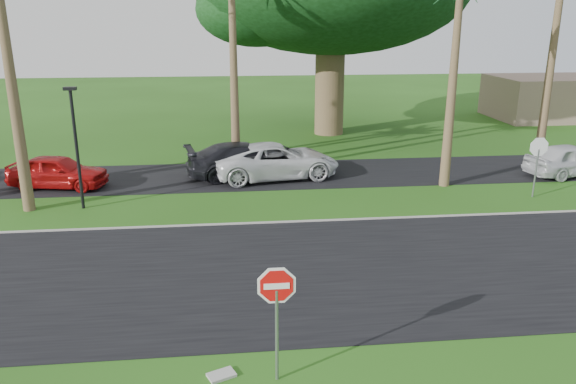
{
  "coord_description": "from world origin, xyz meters",
  "views": [
    {
      "loc": [
        -0.32,
        -12.73,
        7.02
      ],
      "look_at": [
        1.47,
        3.98,
        1.8
      ],
      "focal_mm": 35.0,
      "sensor_mm": 36.0,
      "label": 1
    }
  ],
  "objects_px": {
    "stop_sign_near": "(277,301)",
    "car_minivan": "(276,161)",
    "stop_sign_far": "(538,155)",
    "car_dark": "(245,160)",
    "car_red": "(58,172)",
    "car_pickup": "(571,160)"
  },
  "relations": [
    {
      "from": "stop_sign_far",
      "to": "car_dark",
      "type": "relative_size",
      "value": 0.49
    },
    {
      "from": "stop_sign_near",
      "to": "car_pickup",
      "type": "bearing_deg",
      "value": 43.09
    },
    {
      "from": "car_dark",
      "to": "car_minivan",
      "type": "bearing_deg",
      "value": -115.27
    },
    {
      "from": "stop_sign_near",
      "to": "car_dark",
      "type": "height_order",
      "value": "stop_sign_near"
    },
    {
      "from": "car_red",
      "to": "car_dark",
      "type": "xyz_separation_m",
      "value": [
        8.07,
        0.92,
        0.07
      ]
    },
    {
      "from": "car_red",
      "to": "car_minivan",
      "type": "height_order",
      "value": "car_minivan"
    },
    {
      "from": "stop_sign_near",
      "to": "car_dark",
      "type": "bearing_deg",
      "value": 90.44
    },
    {
      "from": "stop_sign_near",
      "to": "car_red",
      "type": "bearing_deg",
      "value": 119.57
    },
    {
      "from": "car_dark",
      "to": "car_minivan",
      "type": "xyz_separation_m",
      "value": [
        1.41,
        -0.35,
        0.01
      ]
    },
    {
      "from": "stop_sign_near",
      "to": "car_minivan",
      "type": "relative_size",
      "value": 0.46
    },
    {
      "from": "car_dark",
      "to": "car_pickup",
      "type": "relative_size",
      "value": 1.22
    },
    {
      "from": "car_minivan",
      "to": "car_pickup",
      "type": "xyz_separation_m",
      "value": [
        13.6,
        -1.07,
        -0.04
      ]
    },
    {
      "from": "car_dark",
      "to": "car_red",
      "type": "bearing_deg",
      "value": 85.27
    },
    {
      "from": "car_pickup",
      "to": "stop_sign_near",
      "type": "bearing_deg",
      "value": 120.48
    },
    {
      "from": "stop_sign_near",
      "to": "car_red",
      "type": "xyz_separation_m",
      "value": [
        -8.18,
        14.43,
        -1.06
      ]
    },
    {
      "from": "car_red",
      "to": "car_pickup",
      "type": "distance_m",
      "value": 23.08
    },
    {
      "from": "car_dark",
      "to": "car_minivan",
      "type": "height_order",
      "value": "car_minivan"
    },
    {
      "from": "stop_sign_near",
      "to": "car_minivan",
      "type": "height_order",
      "value": "stop_sign_near"
    },
    {
      "from": "stop_sign_near",
      "to": "car_minivan",
      "type": "xyz_separation_m",
      "value": [
        1.29,
        15.0,
        -0.98
      ]
    },
    {
      "from": "stop_sign_far",
      "to": "car_minivan",
      "type": "height_order",
      "value": "stop_sign_far"
    },
    {
      "from": "stop_sign_far",
      "to": "stop_sign_near",
      "type": "bearing_deg",
      "value": 43.73
    },
    {
      "from": "car_dark",
      "to": "car_minivan",
      "type": "distance_m",
      "value": 1.45
    }
  ]
}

